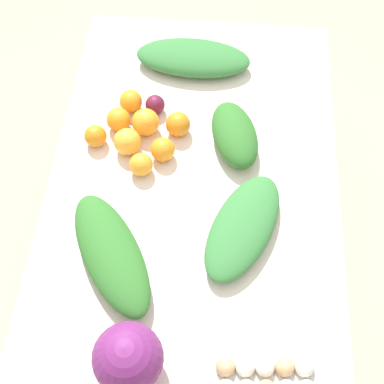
{
  "coord_description": "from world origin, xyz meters",
  "views": [
    {
      "loc": [
        -0.79,
        -0.06,
        2.02
      ],
      "look_at": [
        0.0,
        0.0,
        0.77
      ],
      "focal_mm": 50.0,
      "sensor_mm": 36.0,
      "label": 1
    }
  ],
  "objects": [
    {
      "name": "ground_plane",
      "position": [
        0.0,
        0.0,
        0.0
      ],
      "size": [
        8.0,
        8.0,
        0.0
      ],
      "primitive_type": "plane",
      "color": "#C6B289"
    },
    {
      "name": "dining_table",
      "position": [
        0.0,
        0.0,
        0.65
      ],
      "size": [
        1.45,
        0.82,
        0.75
      ],
      "color": "silver",
      "rests_on": "ground_plane"
    },
    {
      "name": "cabbage_purple",
      "position": [
        -0.48,
        0.1,
        0.83
      ],
      "size": [
        0.16,
        0.16,
        0.16
      ],
      "primitive_type": "sphere",
      "color": "#6B2366",
      "rests_on": "dining_table"
    },
    {
      "name": "egg_carton",
      "position": [
        -0.5,
        -0.2,
        0.79
      ],
      "size": [
        0.13,
        0.26,
        0.09
      ],
      "rotation": [
        0.0,
        0.0,
        1.65
      ],
      "color": "#B7B7B2",
      "rests_on": "dining_table"
    },
    {
      "name": "greens_bunch_scallion",
      "position": [
        0.51,
        0.04,
        0.78
      ],
      "size": [
        0.18,
        0.38,
        0.07
      ],
      "primitive_type": "ellipsoid",
      "rotation": [
        0.0,
        0.0,
        1.53
      ],
      "color": "#337538",
      "rests_on": "dining_table"
    },
    {
      "name": "greens_bunch_kale",
      "position": [
        -0.11,
        -0.14,
        0.78
      ],
      "size": [
        0.38,
        0.27,
        0.07
      ],
      "primitive_type": "ellipsoid",
      "rotation": [
        0.0,
        0.0,
        2.76
      ],
      "color": "#337538",
      "rests_on": "dining_table"
    },
    {
      "name": "greens_bunch_beet_tops",
      "position": [
        0.19,
        -0.11,
        0.79
      ],
      "size": [
        0.27,
        0.19,
        0.08
      ],
      "primitive_type": "ellipsoid",
      "rotation": [
        0.0,
        0.0,
        3.42
      ],
      "color": "#2D6B28",
      "rests_on": "dining_table"
    },
    {
      "name": "greens_bunch_chard",
      "position": [
        -0.21,
        0.19,
        0.79
      ],
      "size": [
        0.4,
        0.32,
        0.08
      ],
      "primitive_type": "ellipsoid",
      "rotation": [
        0.0,
        0.0,
        3.68
      ],
      "color": "#2D6B28",
      "rests_on": "dining_table"
    },
    {
      "name": "beet_root",
      "position": [
        0.3,
        0.14,
        0.78
      ],
      "size": [
        0.06,
        0.06,
        0.06
      ],
      "primitive_type": "sphere",
      "color": "#5B1933",
      "rests_on": "dining_table"
    },
    {
      "name": "orange_0",
      "position": [
        0.15,
        0.2,
        0.79
      ],
      "size": [
        0.08,
        0.08,
        0.08
      ],
      "primitive_type": "sphere",
      "color": "#F9A833",
      "rests_on": "dining_table"
    },
    {
      "name": "orange_1",
      "position": [
        0.13,
        0.1,
        0.78
      ],
      "size": [
        0.07,
        0.07,
        0.07
      ],
      "primitive_type": "sphere",
      "color": "orange",
      "rests_on": "dining_table"
    },
    {
      "name": "orange_2",
      "position": [
        0.07,
        0.15,
        0.78
      ],
      "size": [
        0.07,
        0.07,
        0.07
      ],
      "primitive_type": "sphere",
      "color": "orange",
      "rests_on": "dining_table"
    },
    {
      "name": "orange_3",
      "position": [
        0.31,
        0.21,
        0.78
      ],
      "size": [
        0.07,
        0.07,
        0.07
      ],
      "primitive_type": "sphere",
      "color": "orange",
      "rests_on": "dining_table"
    },
    {
      "name": "orange_4",
      "position": [
        0.22,
        0.16,
        0.79
      ],
      "size": [
        0.08,
        0.08,
        0.08
      ],
      "primitive_type": "sphere",
      "color": "orange",
      "rests_on": "dining_table"
    },
    {
      "name": "orange_5",
      "position": [
        0.16,
        0.3,
        0.78
      ],
      "size": [
        0.07,
        0.07,
        0.07
      ],
      "primitive_type": "sphere",
      "color": "orange",
      "rests_on": "dining_table"
    },
    {
      "name": "orange_6",
      "position": [
        0.22,
        0.06,
        0.78
      ],
      "size": [
        0.07,
        0.07,
        0.07
      ],
      "primitive_type": "sphere",
      "color": "orange",
      "rests_on": "dining_table"
    },
    {
      "name": "orange_7",
      "position": [
        0.23,
        0.24,
        0.78
      ],
      "size": [
        0.07,
        0.07,
        0.07
      ],
      "primitive_type": "sphere",
      "color": "orange",
      "rests_on": "dining_table"
    }
  ]
}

